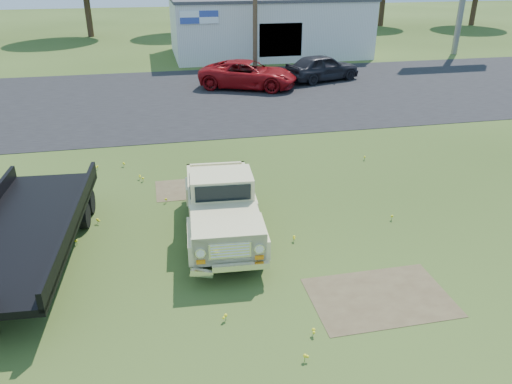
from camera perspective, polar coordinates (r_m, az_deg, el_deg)
ground at (r=13.26m, az=2.61°, el=-5.08°), size 140.00×140.00×0.00m
asphalt_lot at (r=27.07m, az=-5.43°, el=10.80°), size 90.00×14.00×0.02m
dirt_patch_a at (r=11.39m, az=13.97°, el=-11.60°), size 3.00×2.00×0.01m
dirt_patch_b at (r=16.05m, az=-7.45°, el=0.38°), size 2.20×1.60×0.01m
commercial_building at (r=39.37m, az=1.32°, el=18.51°), size 14.20×8.20×4.15m
vintage_pickup_truck at (r=12.96m, az=-3.92°, el=-1.45°), size 2.21×4.96×1.76m
flatbed_trailer at (r=13.00m, az=-24.95°, el=-3.43°), size 2.85×7.25×1.94m
red_pickup at (r=28.66m, az=-0.90°, el=13.26°), size 5.96×4.45×1.50m
dark_sedan at (r=30.74m, az=7.58°, el=13.91°), size 4.90×3.11×1.55m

